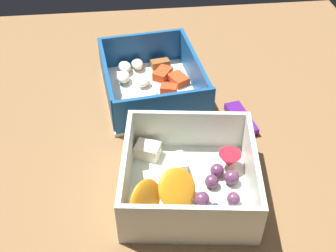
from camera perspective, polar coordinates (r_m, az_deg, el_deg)
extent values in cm
cube|color=brown|center=(61.77, -0.18, -2.36)|extent=(80.00, 80.00, 2.00)
cube|color=white|center=(68.87, -2.14, 4.47)|extent=(19.10, 16.39, 0.60)
cube|color=#19518C|center=(74.01, -3.50, 10.25)|extent=(2.30, 14.39, 5.59)
cube|color=#19518C|center=(60.44, -0.63, 2.06)|extent=(2.30, 14.39, 5.59)
cube|color=#19518C|center=(68.38, 3.53, 7.31)|extent=(16.28, 2.52, 5.59)
cube|color=#19518C|center=(66.39, -8.09, 5.74)|extent=(16.28, 2.52, 5.59)
ellipsoid|color=beige|center=(69.24, -3.17, 5.78)|extent=(2.63, 2.75, 1.13)
ellipsoid|color=beige|center=(65.65, -5.58, 3.29)|extent=(2.58, 2.19, 1.09)
ellipsoid|color=beige|center=(70.37, -5.93, 6.52)|extent=(3.13, 2.33, 1.48)
ellipsoid|color=beige|center=(73.36, -4.09, 8.23)|extent=(3.12, 2.43, 1.42)
ellipsoid|color=beige|center=(62.52, -4.79, 1.28)|extent=(2.79, 3.26, 1.37)
ellipsoid|color=beige|center=(66.60, -2.04, 4.19)|extent=(2.64, 2.10, 1.18)
ellipsoid|color=beige|center=(72.74, -5.75, 7.82)|extent=(3.29, 2.61, 1.46)
ellipsoid|color=beige|center=(63.81, -1.30, 2.49)|extent=(3.06, 2.24, 1.46)
cube|color=red|center=(67.30, 0.10, 4.75)|extent=(2.29, 2.89, 1.77)
cube|color=red|center=(71.26, -0.71, 6.94)|extent=(3.96, 3.63, 1.42)
cube|color=red|center=(64.58, 1.15, 2.74)|extent=(2.74, 3.67, 1.50)
cube|color=brown|center=(73.80, -1.06, 8.27)|extent=(2.28, 3.36, 1.35)
cube|color=red|center=(70.22, 1.37, 6.24)|extent=(3.93, 3.62, 1.22)
cube|color=#387A33|center=(72.83, -1.96, 7.19)|extent=(0.60, 0.40, 0.20)
cube|color=#387A33|center=(63.66, -4.66, 1.14)|extent=(0.60, 0.40, 0.20)
cube|color=#387A33|center=(65.31, -5.36, 2.32)|extent=(0.60, 0.40, 0.20)
cube|color=#387A33|center=(71.18, -6.15, 6.03)|extent=(0.60, 0.40, 0.20)
cube|color=#387A33|center=(68.42, -2.09, 4.60)|extent=(0.60, 0.40, 0.20)
cube|color=silver|center=(54.43, 2.72, -8.34)|extent=(17.68, 17.74, 0.60)
cube|color=silver|center=(57.34, 2.73, -0.43)|extent=(2.65, 15.76, 5.88)
cube|color=silver|center=(47.24, 2.96, -12.88)|extent=(2.65, 15.76, 5.88)
cube|color=silver|center=(52.79, 11.17, -6.09)|extent=(14.51, 2.49, 5.88)
cube|color=silver|center=(52.29, -5.57, -5.89)|extent=(14.51, 2.49, 5.88)
ellipsoid|color=orange|center=(50.88, 1.16, -8.32)|extent=(6.60, 6.72, 4.60)
ellipsoid|color=orange|center=(49.46, -3.02, -9.83)|extent=(5.73, 5.52, 5.21)
cube|color=#F4EACC|center=(55.58, 1.17, -5.06)|extent=(3.20, 2.56, 1.77)
cube|color=#F4EACC|center=(53.57, -1.50, -7.35)|extent=(2.53, 3.26, 1.87)
cube|color=#F4EACC|center=(57.28, -2.73, -3.23)|extent=(3.42, 3.84, 1.90)
sphere|color=#562D4C|center=(53.89, 5.83, -7.33)|extent=(1.75, 1.75, 1.75)
sphere|color=#562D4C|center=(54.51, 8.45, -6.76)|extent=(1.94, 1.94, 1.94)
sphere|color=#562D4C|center=(51.97, 4.54, -9.63)|extent=(1.82, 1.82, 1.82)
sphere|color=#562D4C|center=(52.56, 8.68, -9.52)|extent=(1.62, 1.62, 1.62)
sphere|color=#562D4C|center=(55.16, 6.53, -5.88)|extent=(1.79, 1.79, 1.79)
cone|color=red|center=(56.16, 8.15, -4.55)|extent=(2.94, 2.94, 2.36)
sphere|color=navy|center=(50.68, 10.30, -13.21)|extent=(0.91, 0.91, 0.91)
sphere|color=navy|center=(50.49, 5.96, -12.56)|extent=(1.17, 1.17, 1.17)
sphere|color=navy|center=(51.03, 7.63, -12.16)|extent=(0.95, 0.95, 0.95)
sphere|color=navy|center=(51.64, 9.64, -11.52)|extent=(1.01, 1.01, 1.01)
sphere|color=navy|center=(51.85, 6.28, -10.67)|extent=(1.06, 1.06, 1.06)
cube|color=#51197A|center=(64.22, 9.66, 0.91)|extent=(7.33, 3.73, 1.20)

